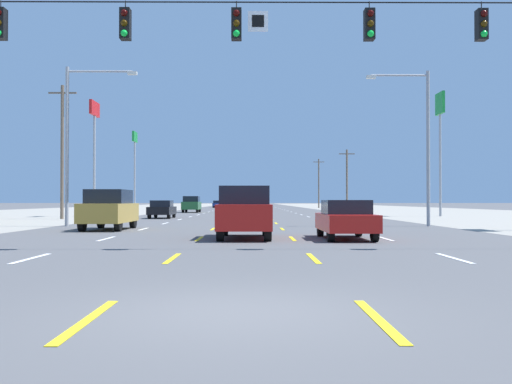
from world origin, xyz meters
The scene contains 20 objects.
ground_plane centered at (0.00, 66.00, 0.00)m, with size 572.00×572.00×0.00m, color #4C4C4F.
lot_apron_left centered at (-24.75, 66.00, 0.00)m, with size 28.00×440.00×0.01m, color gray.
lot_apron_right centered at (24.75, 66.00, 0.00)m, with size 28.00×440.00×0.01m, color gray.
lane_markings centered at (0.00, 104.50, 0.01)m, with size 10.64×227.60×0.01m.
signal_span_wire centered at (-0.01, 9.81, 5.07)m, with size 26.70×0.53×8.55m.
sedan_inner_right_nearest centered at (3.74, 14.40, 0.76)m, with size 1.80×4.50×1.46m.
suv_center_turn_near centered at (-0.05, 14.83, 1.03)m, with size 1.98×4.90×1.98m.
suv_far_left_mid centered at (-6.83, 21.42, 1.03)m, with size 1.98×4.90×1.98m.
sedan_far_left_midfar centered at (-7.13, 40.40, 0.76)m, with size 1.80×4.50×1.46m.
suv_far_left_far centered at (-7.11, 63.66, 1.03)m, with size 1.98×4.90×1.98m.
suv_center_turn_farther centered at (-0.19, 71.67, 1.03)m, with size 1.98×4.90×1.98m.
sedan_far_left_farthest centered at (-6.83, 112.08, 0.76)m, with size 1.80×4.50×1.46m.
pole_sign_left_row_1 centered at (-13.93, 45.07, 7.91)m, with size 0.24×2.72×10.34m.
pole_sign_left_row_2 centered at (-14.02, 63.66, 7.28)m, with size 0.24×2.19×9.81m.
pole_sign_right_row_1 centered at (17.54, 46.14, 8.64)m, with size 0.24×2.13×11.40m.
streetlight_left_row_0 centered at (-9.73, 25.32, 5.22)m, with size 4.01×0.26×8.96m.
streetlight_right_row_0 centered at (9.79, 25.32, 5.07)m, with size 3.57×0.26×8.76m.
utility_pole_left_row_0 centered at (-14.63, 38.32, 5.44)m, with size 2.20×0.26×10.48m.
utility_pole_right_row_1 centered at (13.45, 73.90, 4.47)m, with size 2.20×0.26×8.56m.
utility_pole_right_row_2 centered at (13.45, 108.31, 5.05)m, with size 2.20×0.26×9.71m.
Camera 1 is at (0.23, -7.58, 1.44)m, focal length 41.20 mm.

